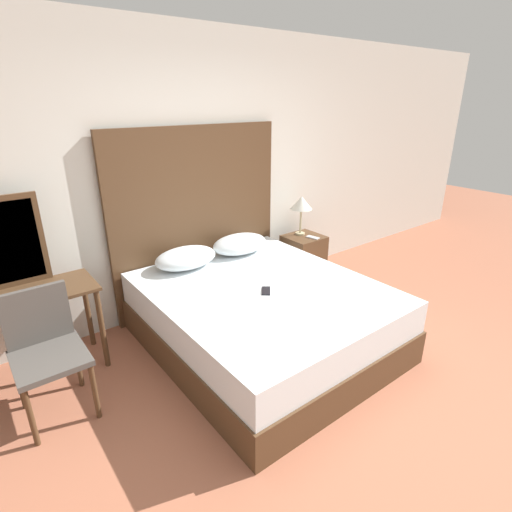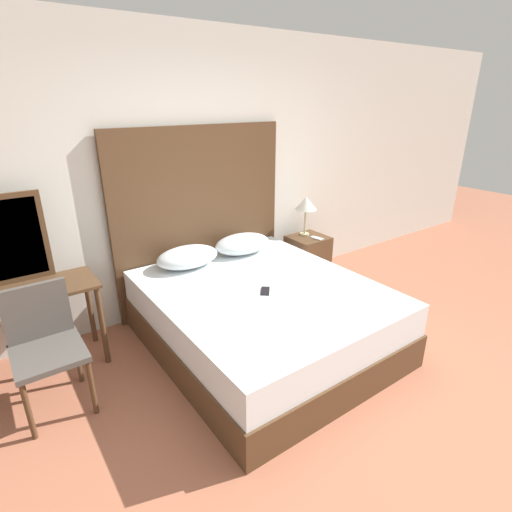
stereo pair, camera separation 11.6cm
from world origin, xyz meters
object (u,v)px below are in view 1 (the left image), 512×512
at_px(phone_on_nightstand, 313,237).
at_px(chair, 45,345).
at_px(table_lamp, 301,204).
at_px(bed, 263,316).
at_px(phone_on_bed, 266,291).
at_px(nightstand, 303,258).
at_px(vanity_desk, 24,310).

distance_m(phone_on_nightstand, chair, 2.94).
xyz_separation_m(table_lamp, phone_on_nightstand, (0.03, -0.18, -0.36)).
bearing_deg(bed, chair, 169.74).
bearing_deg(bed, phone_on_bed, -114.26).
relative_size(phone_on_bed, nightstand, 0.29).
bearing_deg(vanity_desk, phone_on_nightstand, -1.39).
height_order(vanity_desk, chair, chair).
xyz_separation_m(phone_on_bed, chair, (-1.62, 0.38, -0.06)).
bearing_deg(chair, nightstand, 9.23).
bearing_deg(phone_on_nightstand, nightstand, 111.84).
bearing_deg(table_lamp, phone_on_nightstand, -80.67).
relative_size(table_lamp, chair, 0.51).
bearing_deg(table_lamp, phone_on_bed, -143.93).
height_order(phone_on_nightstand, vanity_desk, vanity_desk).
relative_size(nightstand, chair, 0.63).
relative_size(bed, phone_on_bed, 12.85).
bearing_deg(bed, nightstand, 32.02).
relative_size(nightstand, table_lamp, 1.22).
xyz_separation_m(table_lamp, vanity_desk, (-2.93, -0.11, -0.33)).
height_order(bed, phone_on_nightstand, bed).
height_order(nightstand, table_lamp, table_lamp).
xyz_separation_m(nightstand, chair, (-2.88, -0.47, 0.24)).
height_order(bed, table_lamp, table_lamp).
bearing_deg(nightstand, bed, -147.98).
distance_m(table_lamp, vanity_desk, 2.95).
distance_m(phone_on_bed, chair, 1.66).
height_order(phone_on_bed, nightstand, phone_on_bed).
distance_m(phone_on_bed, phone_on_nightstand, 1.50).
bearing_deg(table_lamp, nightstand, -97.48).
bearing_deg(nightstand, vanity_desk, -179.44).
distance_m(bed, phone_on_nightstand, 1.46).
relative_size(phone_on_bed, vanity_desk, 0.15).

